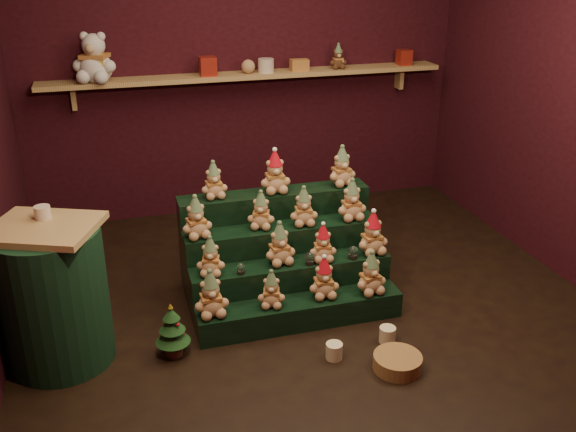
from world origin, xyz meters
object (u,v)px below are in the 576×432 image
object	(u,v)px
snow_globe_b	(310,258)
brown_bear	(338,57)
mug_left	(334,351)
snow_globe_c	(353,252)
wicker_basket	(397,362)
riser_tier_front	(300,313)
mini_christmas_tree	(172,330)
mug_right	(387,335)
side_table	(54,295)
snow_globe_a	(241,268)
white_bear	(94,51)

from	to	relation	value
snow_globe_b	brown_bear	bearing A→B (deg)	65.16
mug_left	snow_globe_c	bearing A→B (deg)	59.75
snow_globe_b	snow_globe_c	size ratio (longest dim) A/B	0.99
mug_left	wicker_basket	xyz separation A→B (m)	(0.33, -0.21, -0.01)
mug_left	brown_bear	bearing A→B (deg)	70.06
riser_tier_front	mini_christmas_tree	world-z (taller)	mini_christmas_tree
mini_christmas_tree	mug_right	bearing A→B (deg)	-10.34
snow_globe_b	mug_left	world-z (taller)	snow_globe_b
side_table	brown_bear	size ratio (longest dim) A/B	4.17
mini_christmas_tree	snow_globe_a	bearing A→B (deg)	28.51
riser_tier_front	side_table	xyz separation A→B (m)	(-1.53, 0.05, 0.36)
snow_globe_c	mini_christmas_tree	xyz separation A→B (m)	(-1.30, -0.27, -0.23)
mug_left	brown_bear	size ratio (longest dim) A/B	0.48
mug_right	white_bear	distance (m)	3.25
riser_tier_front	mug_right	xyz separation A→B (m)	(0.48, -0.36, -0.04)
wicker_basket	brown_bear	size ratio (longest dim) A/B	1.36
side_table	mug_left	xyz separation A→B (m)	(1.62, -0.48, -0.40)
mug_left	white_bear	xyz separation A→B (m)	(-1.23, 2.44, 1.52)
brown_bear	mug_left	bearing A→B (deg)	-104.48
snow_globe_b	snow_globe_c	world-z (taller)	snow_globe_c
snow_globe_a	brown_bear	bearing A→B (deg)	54.11
mini_christmas_tree	white_bear	bearing A→B (deg)	97.60
mug_right	wicker_basket	bearing A→B (deg)	-102.06
wicker_basket	mug_right	bearing A→B (deg)	77.94
snow_globe_a	riser_tier_front	bearing A→B (deg)	-23.64
riser_tier_front	snow_globe_b	world-z (taller)	snow_globe_b
snow_globe_c	side_table	distance (m)	1.96
snow_globe_c	snow_globe_a	bearing A→B (deg)	-180.00
mini_christmas_tree	brown_bear	distance (m)	3.07
riser_tier_front	white_bear	world-z (taller)	white_bear
riser_tier_front	snow_globe_c	bearing A→B (deg)	20.37
snow_globe_b	side_table	bearing A→B (deg)	-176.05
mini_christmas_tree	mug_right	size ratio (longest dim) A/B	3.49
mug_right	wicker_basket	world-z (taller)	mug_right
snow_globe_b	brown_bear	world-z (taller)	brown_bear
snow_globe_c	mug_right	size ratio (longest dim) A/B	0.87
side_table	wicker_basket	world-z (taller)	side_table
riser_tier_front	brown_bear	distance (m)	2.60
snow_globe_c	wicker_basket	world-z (taller)	snow_globe_c
mug_right	white_bear	bearing A→B (deg)	124.55
mug_right	brown_bear	distance (m)	2.78
mug_left	mug_right	world-z (taller)	mug_right
wicker_basket	brown_bear	world-z (taller)	brown_bear
brown_bear	mini_christmas_tree	bearing A→B (deg)	-125.46
riser_tier_front	mug_left	bearing A→B (deg)	-78.46
mini_christmas_tree	riser_tier_front	bearing A→B (deg)	7.31
mug_left	white_bear	distance (m)	3.13
side_table	white_bear	bearing A→B (deg)	102.29
mini_christmas_tree	snow_globe_b	bearing A→B (deg)	15.45
side_table	mug_left	size ratio (longest dim) A/B	8.66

